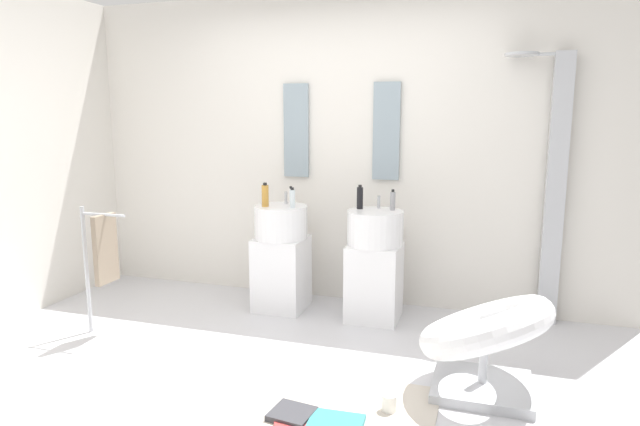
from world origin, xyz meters
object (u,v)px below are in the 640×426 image
object	(u,v)px
towel_rack	(102,251)
soap_bottle_clear	(292,198)
pedestal_sink_right	(375,264)
shower_column	(554,185)
pedestal_sink_left	(281,256)
soap_bottle_amber	(265,195)
magazine_charcoal	(292,414)
soap_bottle_white	(291,196)
magazine_red	(299,420)
soap_bottle_grey	(393,201)
lounge_chair	(485,335)
magazine_teal	(336,424)
coffee_mug	(389,402)
soap_bottle_black	(360,198)

from	to	relation	value
towel_rack	soap_bottle_clear	bearing A→B (deg)	36.45
pedestal_sink_right	shower_column	bearing A→B (deg)	14.39
pedestal_sink_left	soap_bottle_amber	world-z (taller)	soap_bottle_amber
magazine_charcoal	soap_bottle_white	xyz separation A→B (m)	(-0.62, 1.66, 0.91)
magazine_red	soap_bottle_grey	size ratio (longest dim) A/B	1.58
pedestal_sink_right	soap_bottle_grey	world-z (taller)	soap_bottle_grey
lounge_chair	magazine_teal	size ratio (longest dim) A/B	3.70
pedestal_sink_right	lounge_chair	bearing A→B (deg)	-48.52
pedestal_sink_left	coffee_mug	distance (m)	1.82
pedestal_sink_right	soap_bottle_black	world-z (taller)	soap_bottle_black
magazine_charcoal	magazine_teal	world-z (taller)	magazine_charcoal
pedestal_sink_right	magazine_red	xyz separation A→B (m)	(-0.06, -1.59, -0.43)
soap_bottle_amber	soap_bottle_white	bearing A→B (deg)	46.69
magazine_red	coffee_mug	bearing A→B (deg)	8.74
towel_rack	magazine_red	world-z (taller)	towel_rack
towel_rack	coffee_mug	bearing A→B (deg)	-11.34
shower_column	soap_bottle_white	size ratio (longest dim) A/B	13.61
coffee_mug	magazine_charcoal	bearing A→B (deg)	-155.39
pedestal_sink_left	magazine_charcoal	world-z (taller)	pedestal_sink_left
magazine_teal	coffee_mug	xyz separation A→B (m)	(0.23, 0.24, 0.03)
shower_column	soap_bottle_black	size ratio (longest dim) A/B	10.84
magazine_red	soap_bottle_grey	xyz separation A→B (m)	(0.18, 1.66, 0.93)
magazine_red	soap_bottle_amber	xyz separation A→B (m)	(-0.83, 1.52, 0.94)
soap_bottle_black	soap_bottle_grey	size ratio (longest dim) A/B	1.17
magazine_teal	coffee_mug	bearing A→B (deg)	42.30
soap_bottle_amber	magazine_teal	bearing A→B (deg)	-55.74
pedestal_sink_left	soap_bottle_white	xyz separation A→B (m)	(0.05, 0.10, 0.49)
magazine_red	soap_bottle_amber	world-z (taller)	soap_bottle_amber
magazine_red	soap_bottle_clear	xyz separation A→B (m)	(-0.60, 1.53, 0.93)
soap_bottle_clear	soap_bottle_grey	size ratio (longest dim) A/B	1.01
towel_rack	soap_bottle_amber	size ratio (longest dim) A/B	4.92
shower_column	magazine_teal	distance (m)	2.46
shower_column	coffee_mug	size ratio (longest dim) A/B	22.14
magazine_red	soap_bottle_amber	distance (m)	1.97
pedestal_sink_left	magazine_red	distance (m)	1.80
soap_bottle_clear	magazine_charcoal	bearing A→B (deg)	-69.85
pedestal_sink_left	towel_rack	size ratio (longest dim) A/B	1.02
lounge_chair	pedestal_sink_right	bearing A→B (deg)	131.48
magazine_red	coffee_mug	world-z (taller)	coffee_mug
magazine_teal	soap_bottle_grey	xyz separation A→B (m)	(-0.02, 1.65, 0.92)
soap_bottle_grey	soap_bottle_amber	distance (m)	1.02
soap_bottle_grey	soap_bottle_amber	size ratio (longest dim) A/B	0.84
soap_bottle_black	soap_bottle_grey	xyz separation A→B (m)	(0.26, 0.01, -0.01)
coffee_mug	soap_bottle_grey	xyz separation A→B (m)	(-0.25, 1.41, 0.89)
lounge_chair	soap_bottle_amber	size ratio (longest dim) A/B	5.37
magazine_charcoal	coffee_mug	world-z (taller)	coffee_mug
soap_bottle_clear	pedestal_sink_left	bearing A→B (deg)	153.54
coffee_mug	magazine_teal	bearing A→B (deg)	-134.56
lounge_chair	soap_bottle_black	distance (m)	1.54
magazine_teal	soap_bottle_white	size ratio (longest dim) A/B	1.86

